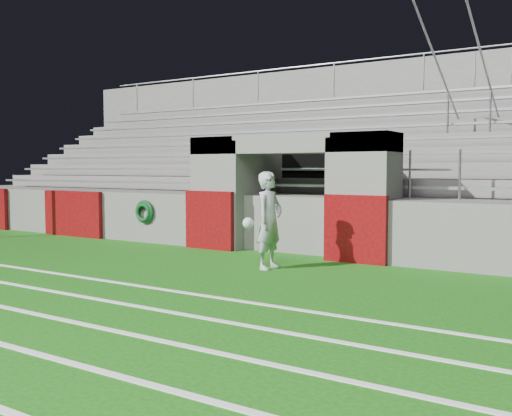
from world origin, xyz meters
The scene contains 4 objects.
ground centered at (0.00, 0.00, 0.00)m, with size 90.00×90.00×0.00m, color #14530D.
stadium_structure centered at (0.00, 7.97, 1.49)m, with size 26.00×8.48×5.42m.
goalkeeper_with_ball centered at (0.70, 1.46, 0.91)m, with size 0.59×0.76×1.81m.
hose_coil centered at (-3.84, 2.93, 0.78)m, with size 0.59×0.15×0.59m.
Camera 1 is at (6.14, -7.57, 1.88)m, focal length 40.00 mm.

